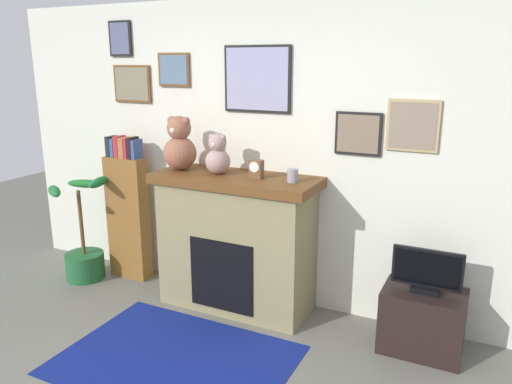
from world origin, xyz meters
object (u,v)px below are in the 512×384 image
potted_plant (84,250)px  mantel_clock (256,169)px  fireplace (237,241)px  bookshelf (128,212)px  teddy_bear_cream (218,156)px  candle_jar (293,175)px  television (427,272)px  tv_stand (422,321)px  teddy_bear_brown (180,146)px

potted_plant → mantel_clock: size_ratio=6.95×
fireplace → bookshelf: size_ratio=0.99×
potted_plant → teddy_bear_cream: (1.45, 0.15, 1.03)m
candle_jar → teddy_bear_cream: size_ratio=0.31×
fireplace → candle_jar: bearing=-2.0°
teddy_bear_cream → bookshelf: bearing=175.3°
candle_jar → fireplace: bearing=178.0°
fireplace → candle_jar: 0.81m
television → bookshelf: bearing=177.9°
tv_stand → teddy_bear_brown: bearing=179.7°
mantel_clock → teddy_bear_cream: teddy_bear_cream is taller
candle_jar → teddy_bear_cream: (-0.67, -0.00, 0.10)m
teddy_bear_cream → fireplace: bearing=6.5°
potted_plant → television: potted_plant is taller
candle_jar → teddy_bear_brown: (-1.05, -0.00, 0.16)m
bookshelf → mantel_clock: bookshelf is taller
mantel_clock → teddy_bear_cream: (-0.36, 0.00, 0.08)m
candle_jar → television: bearing=-0.7°
bookshelf → potted_plant: (-0.37, -0.24, -0.37)m
fireplace → candle_jar: size_ratio=13.12×
bookshelf → tv_stand: 2.83m
tv_stand → candle_jar: bearing=179.4°
fireplace → mantel_clock: 0.68m
tv_stand → bookshelf: bearing=178.0°
bookshelf → teddy_bear_brown: 1.01m
teddy_bear_brown → mantel_clock: bearing=-0.1°
fireplace → teddy_bear_cream: (-0.16, -0.02, 0.73)m
candle_jar → teddy_bear_cream: teddy_bear_cream is taller
fireplace → potted_plant: (-1.61, -0.17, -0.30)m
tv_stand → teddy_bear_cream: (-1.72, 0.01, 1.09)m
tv_stand → candle_jar: (-1.05, 0.01, 0.99)m
fireplace → teddy_bear_brown: bearing=-178.0°
teddy_bear_brown → teddy_bear_cream: teddy_bear_brown is taller
television → mantel_clock: 1.50m
tv_stand → candle_jar: candle_jar is taller
fireplace → television: 1.56m
television → mantel_clock: (-1.37, 0.01, 0.62)m
tv_stand → mantel_clock: size_ratio=3.93×
bookshelf → teddy_bear_brown: size_ratio=3.03×
bookshelf → potted_plant: bearing=-146.9°
teddy_bear_cream → potted_plant: bearing=-173.9°
bookshelf → tv_stand: (2.80, -0.10, -0.43)m
fireplace → teddy_bear_cream: teddy_bear_cream is taller
fireplace → mantel_clock: (0.20, -0.02, 0.66)m
fireplace → tv_stand: bearing=-1.1°
tv_stand → television: television is taller
tv_stand → teddy_bear_brown: teddy_bear_brown is taller
teddy_bear_brown → teddy_bear_cream: size_ratio=1.37×
candle_jar → teddy_bear_cream: 0.68m
tv_stand → television: bearing=-90.0°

